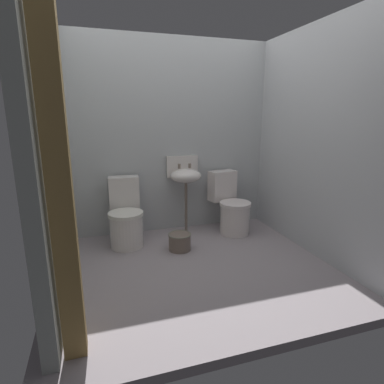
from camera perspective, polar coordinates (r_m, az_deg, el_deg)
name	(u,v)px	position (r m, az deg, el deg)	size (l,w,h in m)	color
ground_plane	(200,266)	(3.38, 1.44, -13.37)	(2.94, 2.59, 0.08)	gray
wall_back	(172,138)	(4.11, -3.73, 9.86)	(2.94, 0.10, 2.44)	#ABAFB1
wall_left	(52,149)	(2.97, -24.19, 7.09)	(0.10, 2.39, 2.44)	#ACB2AA
wall_right	(310,142)	(3.74, 20.76, 8.60)	(0.10, 2.39, 2.44)	#B1B4B8
wooden_door_post	(58,168)	(1.92, -23.32, 4.05)	(0.14, 0.14, 2.44)	#9D7C45
toilet_left	(126,218)	(3.79, -11.98, -4.66)	(0.43, 0.62, 0.78)	silver
toilet_right	(231,208)	(4.13, 7.13, -2.89)	(0.49, 0.66, 0.78)	silver
sink	(185,175)	(4.00, -1.23, 3.06)	(0.42, 0.35, 0.99)	#6D5E54
bucket	(180,241)	(3.62, -2.27, -8.97)	(0.27, 0.27, 0.20)	#6D5E54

